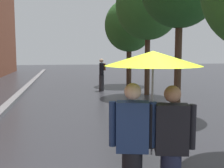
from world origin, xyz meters
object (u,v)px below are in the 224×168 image
Objects in this scene: pedestrian_walking_midground at (102,74)px; street_tree_3 at (129,26)px; couple_under_umbrella at (152,106)px; street_tree_2 at (148,6)px.

street_tree_3 is at bearing 49.18° from pedestrian_walking_midground.
pedestrian_walking_midground is at bearing 85.90° from couple_under_umbrella.
street_tree_3 reaches higher than pedestrian_walking_midground.
pedestrian_walking_midground is (0.82, 11.52, -0.53)m from couple_under_umbrella.
street_tree_2 is 10.57m from couple_under_umbrella.
street_tree_3 is at bearing 78.59° from couple_under_umbrella.
street_tree_3 is 2.47× the size of couple_under_umbrella.
street_tree_2 is at bearing -40.73° from pedestrian_walking_midground.
street_tree_3 is 3.08× the size of pedestrian_walking_midground.
street_tree_3 is 14.22m from couple_under_umbrella.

